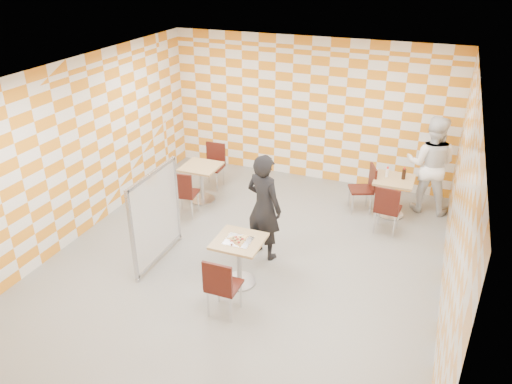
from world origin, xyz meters
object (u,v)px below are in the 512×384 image
chair_second_side (366,185)px  soda_bottle (404,174)px  second_table (393,191)px  partition (156,216)px  sport_bottle (387,172)px  man_white (430,164)px  main_table (239,254)px  chair_second_front (387,206)px  chair_main_front (221,284)px  empty_table (201,177)px  man_dark (264,207)px  chair_empty_near (184,191)px  chair_empty_far (214,162)px

chair_second_side → soda_bottle: (0.64, 0.05, 0.31)m
soda_bottle → second_table: bearing=-163.5°
partition → sport_bottle: 4.28m
chair_second_side → man_white: 1.23m
main_table → chair_second_front: 2.90m
chair_main_front → chair_second_front: same height
empty_table → chair_second_side: bearing=13.5°
main_table → man_dark: man_dark is taller
empty_table → sport_bottle: sport_bottle is taller
empty_table → chair_second_front: size_ratio=0.81×
chair_empty_near → soda_bottle: soda_bottle is taller
chair_empty_far → empty_table: bearing=-84.5°
partition → main_table: bearing=-4.2°
chair_second_side → man_dark: size_ratio=0.52×
main_table → partition: (-1.45, 0.11, 0.28)m
man_dark → chair_second_side: bearing=-102.0°
chair_main_front → soda_bottle: soda_bottle is taller
chair_second_front → chair_empty_far: same height
main_table → chair_empty_far: bearing=121.6°
main_table → soda_bottle: soda_bottle is taller
second_table → chair_second_front: bearing=-90.2°
empty_table → chair_empty_far: 0.72m
chair_second_side → chair_empty_near: (-3.08, -1.47, 0.00)m
chair_main_front → sport_bottle: 4.15m
main_table → soda_bottle: (1.98, 3.02, 0.34)m
second_table → man_white: 0.86m
chair_main_front → partition: 1.79m
second_table → chair_second_side: bearing=-178.9°
soda_bottle → chair_second_side: bearing=-175.2°
chair_empty_near → man_white: man_white is taller
chair_main_front → chair_empty_near: 2.93m
partition → empty_table: bearing=97.9°
chair_second_side → soda_bottle: soda_bottle is taller
soda_bottle → partition: bearing=-139.7°
soda_bottle → chair_second_front: bearing=-101.1°
chair_main_front → man_dark: man_dark is taller
chair_empty_near → chair_empty_far: size_ratio=1.00×
chair_empty_near → second_table: bearing=22.4°
chair_second_front → man_dark: man_dark is taller
second_table → chair_empty_near: chair_empty_near is taller
chair_main_front → chair_empty_far: same height
main_table → chair_second_side: chair_second_side is taller
man_dark → chair_main_front: bearing=109.1°
second_table → chair_empty_far: chair_empty_far is taller
main_table → chair_second_side: (1.34, 2.97, 0.04)m
chair_second_front → chair_empty_near: bearing=-168.2°
second_table → man_white: size_ratio=0.40×
main_table → man_dark: size_ratio=0.42×
main_table → man_dark: bearing=85.1°
man_dark → sport_bottle: 2.71m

